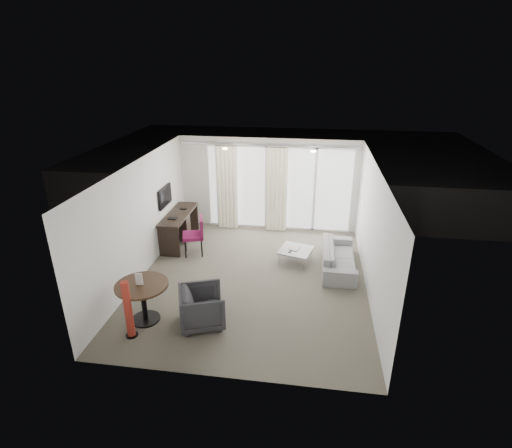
# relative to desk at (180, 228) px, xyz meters

# --- Properties ---
(floor) EXTENTS (5.00, 6.00, 0.00)m
(floor) POSITION_rel_desk_xyz_m (2.20, -1.62, -0.42)
(floor) COLOR #575246
(floor) RESTS_ON ground
(ceiling) EXTENTS (5.00, 6.00, 0.00)m
(ceiling) POSITION_rel_desk_xyz_m (2.20, -1.62, 2.18)
(ceiling) COLOR white
(ceiling) RESTS_ON ground
(wall_left) EXTENTS (0.00, 6.00, 2.60)m
(wall_left) POSITION_rel_desk_xyz_m (-0.30, -1.62, 0.88)
(wall_left) COLOR silver
(wall_left) RESTS_ON ground
(wall_right) EXTENTS (0.00, 6.00, 2.60)m
(wall_right) POSITION_rel_desk_xyz_m (4.70, -1.62, 0.88)
(wall_right) COLOR silver
(wall_right) RESTS_ON ground
(wall_front) EXTENTS (5.00, 0.00, 2.60)m
(wall_front) POSITION_rel_desk_xyz_m (2.20, -4.62, 0.88)
(wall_front) COLOR silver
(wall_front) RESTS_ON ground
(window_panel) EXTENTS (4.00, 0.02, 2.38)m
(window_panel) POSITION_rel_desk_xyz_m (2.50, 1.36, 0.78)
(window_panel) COLOR white
(window_panel) RESTS_ON ground
(window_frame) EXTENTS (4.10, 0.06, 2.44)m
(window_frame) POSITION_rel_desk_xyz_m (2.50, 1.35, 0.78)
(window_frame) COLOR white
(window_frame) RESTS_ON ground
(curtain_left) EXTENTS (0.60, 0.20, 2.38)m
(curtain_left) POSITION_rel_desk_xyz_m (1.05, 1.20, 0.78)
(curtain_left) COLOR white
(curtain_left) RESTS_ON ground
(curtain_right) EXTENTS (0.60, 0.20, 2.38)m
(curtain_right) POSITION_rel_desk_xyz_m (2.45, 1.20, 0.78)
(curtain_right) COLOR white
(curtain_right) RESTS_ON ground
(curtain_track) EXTENTS (4.80, 0.04, 0.04)m
(curtain_track) POSITION_rel_desk_xyz_m (2.20, 1.20, 2.03)
(curtain_track) COLOR #B2B2B7
(curtain_track) RESTS_ON ceiling
(downlight_a) EXTENTS (0.12, 0.12, 0.02)m
(downlight_a) POSITION_rel_desk_xyz_m (1.30, -0.02, 2.17)
(downlight_a) COLOR #FFE0B2
(downlight_a) RESTS_ON ceiling
(downlight_b) EXTENTS (0.12, 0.12, 0.02)m
(downlight_b) POSITION_rel_desk_xyz_m (3.40, -0.02, 2.17)
(downlight_b) COLOR #FFE0B2
(downlight_b) RESTS_ON ceiling
(desk) EXTENTS (0.56, 1.78, 0.83)m
(desk) POSITION_rel_desk_xyz_m (0.00, 0.00, 0.00)
(desk) COLOR black
(desk) RESTS_ON floor
(tv) EXTENTS (0.05, 0.80, 0.50)m
(tv) POSITION_rel_desk_xyz_m (-0.25, -0.17, 0.93)
(tv) COLOR black
(tv) RESTS_ON wall_left
(desk_chair) EXTENTS (0.66, 0.64, 0.98)m
(desk_chair) POSITION_rel_desk_xyz_m (0.55, -0.60, 0.07)
(desk_chair) COLOR maroon
(desk_chair) RESTS_ON floor
(round_table) EXTENTS (1.11, 1.11, 0.78)m
(round_table) POSITION_rel_desk_xyz_m (0.42, -3.38, -0.03)
(round_table) COLOR #362415
(round_table) RESTS_ON floor
(menu_card) EXTENTS (0.13, 0.05, 0.24)m
(menu_card) POSITION_rel_desk_xyz_m (0.40, -3.40, 0.30)
(menu_card) COLOR white
(menu_card) RESTS_ON round_table
(red_lamp) EXTENTS (0.29, 0.29, 1.11)m
(red_lamp) POSITION_rel_desk_xyz_m (0.36, -3.87, 0.14)
(red_lamp) COLOR #A02B1E
(red_lamp) RESTS_ON floor
(tub_armchair) EXTENTS (1.03, 1.02, 0.74)m
(tub_armchair) POSITION_rel_desk_xyz_m (1.53, -3.35, -0.05)
(tub_armchair) COLOR #29292D
(tub_armchair) RESTS_ON floor
(coffee_table) EXTENTS (0.91, 0.91, 0.33)m
(coffee_table) POSITION_rel_desk_xyz_m (3.12, -0.65, -0.25)
(coffee_table) COLOR gray
(coffee_table) RESTS_ON floor
(remote) EXTENTS (0.09, 0.18, 0.02)m
(remote) POSITION_rel_desk_xyz_m (2.99, -0.79, -0.06)
(remote) COLOR black
(remote) RESTS_ON coffee_table
(magazine) EXTENTS (0.30, 0.33, 0.02)m
(magazine) POSITION_rel_desk_xyz_m (3.09, -0.61, -0.06)
(magazine) COLOR gray
(magazine) RESTS_ON coffee_table
(sofa) EXTENTS (0.75, 1.92, 0.56)m
(sofa) POSITION_rel_desk_xyz_m (4.13, -0.79, -0.14)
(sofa) COLOR gray
(sofa) RESTS_ON floor
(terrace_slab) EXTENTS (5.60, 3.00, 0.12)m
(terrace_slab) POSITION_rel_desk_xyz_m (2.50, 2.88, -0.48)
(terrace_slab) COLOR #4D4D50
(terrace_slab) RESTS_ON ground
(rattan_chair_a) EXTENTS (0.77, 0.77, 0.91)m
(rattan_chair_a) POSITION_rel_desk_xyz_m (2.66, 3.13, 0.04)
(rattan_chair_a) COLOR #513823
(rattan_chair_a) RESTS_ON terrace_slab
(rattan_chair_b) EXTENTS (0.65, 0.65, 0.82)m
(rattan_chair_b) POSITION_rel_desk_xyz_m (3.79, 2.87, -0.01)
(rattan_chair_b) COLOR #513823
(rattan_chair_b) RESTS_ON terrace_slab
(rattan_table) EXTENTS (0.56, 0.56, 0.46)m
(rattan_table) POSITION_rel_desk_xyz_m (3.13, 2.57, -0.19)
(rattan_table) COLOR #513823
(rattan_table) RESTS_ON terrace_slab
(balustrade) EXTENTS (5.50, 0.06, 1.05)m
(balustrade) POSITION_rel_desk_xyz_m (2.50, 4.33, 0.08)
(balustrade) COLOR #B2B2B7
(balustrade) RESTS_ON terrace_slab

